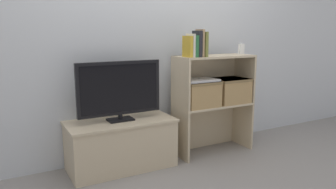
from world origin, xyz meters
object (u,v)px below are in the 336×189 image
Objects in this scene: tv at (120,89)px; book_tan at (200,43)px; book_charcoal at (197,44)px; laptop at (199,80)px; book_ivory at (190,45)px; baby_monitor at (241,49)px; book_olive at (203,44)px; book_mustard at (188,47)px; storage_basket_left at (199,93)px; tv_stand at (121,144)px; storage_basket_right at (229,89)px; book_forest at (193,46)px.

tv is 0.84m from book_tan.
book_charcoal reaches higher than laptop.
baby_monitor is at bearing 5.52° from book_ivory.
book_tan is 0.03m from book_olive.
book_mustard is 0.36m from laptop.
laptop is at bearing -153.43° from storage_basket_left.
laptop is at bearing 39.22° from book_charcoal.
storage_basket_left is 0.12m from laptop.
book_mustard reaches higher than tv_stand.
book_charcoal is 0.35m from laptop.
book_olive reaches higher than storage_basket_right.
book_ivory is 1.54× the size of baby_monitor.
book_ivory reaches higher than tv.
book_olive reaches higher than book_mustard.
tv_stand is 1.15m from book_tan.
tv is at bearing 176.87° from storage_basket_right.
book_mustard is 0.10m from book_charcoal.
tv is 2.12× the size of storage_basket_right.
storage_basket_right is (0.37, 0.05, -0.46)m from book_olive.
storage_basket_right is 1.05× the size of laptop.
book_tan reaches higher than book_mustard.
tv_stand is 3.78× the size of book_tan.
storage_basket_left is (0.03, 0.05, -0.47)m from book_tan.
book_olive reaches higher than baby_monitor.
tv_stand is 2.68× the size of storage_basket_right.
baby_monitor is (0.68, 0.06, -0.04)m from book_mustard.
storage_basket_right is (0.47, 0.05, -0.44)m from book_forest.
laptop reaches higher than storage_basket_left.
storage_basket_left is (0.06, 0.05, -0.46)m from book_charcoal.
laptop is (-0.52, -0.02, -0.28)m from baby_monitor.
book_mustard is 0.69m from storage_basket_right.
book_tan is at bearing 0.00° from book_charcoal.
book_tan reaches higher than storage_basket_right.
book_olive is (0.77, -0.11, 0.37)m from tv.
storage_basket_left is (0.77, -0.06, 0.41)m from tv_stand.
book_olive is 0.59m from storage_basket_right.
book_forest is 0.55× the size of storage_basket_left.
book_tan reaches higher than book_olive.
book_charcoal reaches higher than baby_monitor.
tv_stand is 1.09m from book_forest.
storage_basket_left is at bearing 20.12° from book_ivory.
book_forest is at bearing -9.45° from tv_stand.
tv_stand is at bearing 175.24° from storage_basket_left.
book_charcoal is at bearing 0.00° from book_forest.
laptop is (0.13, 0.05, -0.33)m from book_ivory.
book_ivory reaches higher than book_forest.
book_forest is at bearing -154.42° from storage_basket_left.
storage_basket_right is at bearing 0.00° from storage_basket_left.
storage_basket_right is at bearing 5.77° from book_forest.
book_ivory is 0.68m from storage_basket_right.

